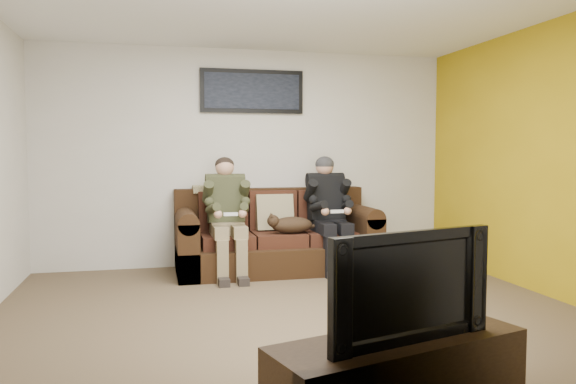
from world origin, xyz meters
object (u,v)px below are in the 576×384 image
object	(u,v)px
person_right	(329,206)
cat	(290,225)
framed_poster	(252,91)
tv_stand	(399,379)
television	(400,284)
sofa	(275,239)
person_left	(227,209)

from	to	relation	value
person_right	cat	bearing A→B (deg)	-170.05
framed_poster	tv_stand	world-z (taller)	framed_poster
television	person_right	bearing A→B (deg)	62.42
framed_poster	television	bearing A→B (deg)	-89.71
sofa	person_left	bearing A→B (deg)	-161.98
sofa	person_left	xyz separation A→B (m)	(-0.59, -0.19, 0.39)
sofa	television	size ratio (longest dim) A/B	2.37
sofa	framed_poster	xyz separation A→B (m)	(-0.20, 0.38, 1.75)
person_right	framed_poster	distance (m)	1.67
sofa	cat	size ratio (longest dim) A/B	3.47
person_left	cat	size ratio (longest dim) A/B	1.99
person_right	cat	world-z (taller)	person_right
person_left	tv_stand	bearing A→B (deg)	-83.48
person_left	person_right	xyz separation A→B (m)	(1.18, 0.00, 0.00)
person_left	cat	bearing A→B (deg)	-6.78
sofa	television	world-z (taller)	television
sofa	cat	bearing A→B (deg)	-67.91
sofa	tv_stand	size ratio (longest dim) A/B	1.67
sofa	tv_stand	world-z (taller)	sofa
person_right	television	size ratio (longest dim) A/B	1.37
person_left	person_right	world-z (taller)	person_right
person_left	framed_poster	xyz separation A→B (m)	(0.39, 0.58, 1.36)
sofa	tv_stand	distance (m)	3.79
person_left	cat	xyz separation A→B (m)	(0.70, -0.08, -0.18)
person_left	tv_stand	distance (m)	3.65
cat	framed_poster	bearing A→B (deg)	115.29
cat	tv_stand	world-z (taller)	cat
tv_stand	framed_poster	bearing A→B (deg)	74.78
framed_poster	tv_stand	size ratio (longest dim) A/B	0.91
sofa	person_left	size ratio (longest dim) A/B	1.74
framed_poster	cat	bearing A→B (deg)	-64.71
person_left	tv_stand	xyz separation A→B (m)	(0.41, -3.59, -0.53)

